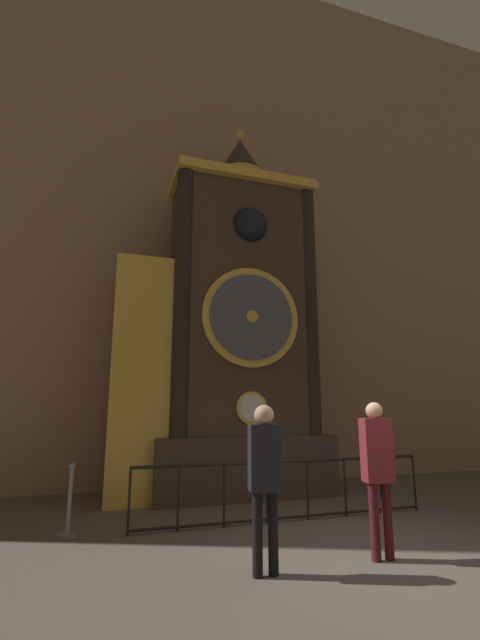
# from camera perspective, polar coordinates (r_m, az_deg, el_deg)

# --- Properties ---
(ground_plane) EXTENTS (28.00, 28.00, 0.00)m
(ground_plane) POSITION_cam_1_polar(r_m,az_deg,el_deg) (5.93, 18.78, -28.07)
(ground_plane) COLOR brown
(cathedral_back_wall) EXTENTS (24.00, 0.32, 14.49)m
(cathedral_back_wall) POSITION_cam_1_polar(r_m,az_deg,el_deg) (11.93, -0.53, 15.84)
(cathedral_back_wall) COLOR #997A5B
(cathedral_back_wall) RESTS_ON ground_plane
(clock_tower) EXTENTS (4.52, 1.83, 8.29)m
(clock_tower) POSITION_cam_1_polar(r_m,az_deg,el_deg) (9.22, -1.87, -1.34)
(clock_tower) COLOR #423328
(clock_tower) RESTS_ON ground_plane
(railing_fence) EXTENTS (4.89, 0.05, 0.92)m
(railing_fence) POSITION_cam_1_polar(r_m,az_deg,el_deg) (7.28, 6.34, -21.19)
(railing_fence) COLOR black
(railing_fence) RESTS_ON ground_plane
(visitor_near) EXTENTS (0.37, 0.27, 1.77)m
(visitor_near) POSITION_cam_1_polar(r_m,az_deg,el_deg) (4.99, 3.30, -19.23)
(visitor_near) COLOR black
(visitor_near) RESTS_ON ground_plane
(visitor_far) EXTENTS (0.38, 0.28, 1.80)m
(visitor_far) POSITION_cam_1_polar(r_m,az_deg,el_deg) (5.70, 17.83, -17.65)
(visitor_far) COLOR #461518
(visitor_far) RESTS_ON ground_plane
(stanchion_post) EXTENTS (0.28, 0.28, 0.97)m
(stanchion_post) POSITION_cam_1_polar(r_m,az_deg,el_deg) (6.94, -21.86, -22.69)
(stanchion_post) COLOR gray
(stanchion_post) RESTS_ON ground_plane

